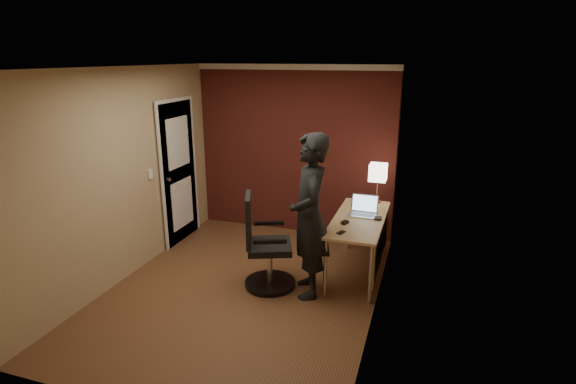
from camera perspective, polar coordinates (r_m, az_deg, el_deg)
The scene contains 9 objects.
room at distance 6.39m, azimuth -2.61°, elevation 5.69°, with size 4.00×4.00×4.00m.
desk at distance 5.54m, azimuth 9.72°, elevation -4.58°, with size 0.60×1.50×0.73m.
desk_lamp at distance 5.97m, azimuth 11.36°, elevation 2.40°, with size 0.22×0.22×0.54m.
laptop at distance 5.63m, azimuth 9.59°, elevation -2.16°, with size 0.34×0.27×0.23m.
mouse at distance 5.29m, azimuth 7.20°, elevation -3.86°, with size 0.06×0.10×0.03m, color black.
phone at distance 5.02m, azimuth 6.74°, elevation -5.13°, with size 0.06×0.12×0.01m, color black.
wallet at distance 5.51m, azimuth 11.35°, elevation -3.29°, with size 0.09×0.11×0.02m, color black.
office_chair at distance 5.22m, azimuth -3.11°, elevation -7.10°, with size 0.64×0.70×1.10m.
person at distance 4.93m, azimuth 2.75°, elevation -3.12°, with size 0.67×0.44×1.85m, color black.
Camera 1 is at (1.92, -4.34, 2.61)m, focal length 28.00 mm.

